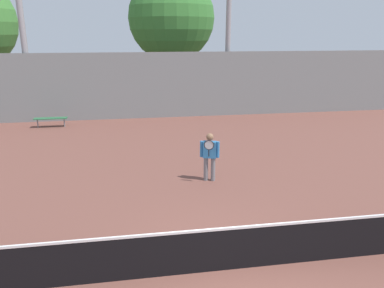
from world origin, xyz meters
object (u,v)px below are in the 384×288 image
(tennis_player, at_px, (210,154))
(light_pole_far_right, at_px, (229,7))
(bench_courtside_far, at_px, (51,119))
(tree_green_broad, at_px, (171,18))
(tennis_net, at_px, (222,249))
(light_pole_near_left, at_px, (21,21))

(tennis_player, distance_m, light_pole_far_right, 11.68)
(bench_courtside_far, height_order, tree_green_broad, tree_green_broad)
(tennis_net, height_order, tree_green_broad, tree_green_broad)
(light_pole_far_right, bearing_deg, bench_courtside_far, -169.20)
(tennis_net, relative_size, light_pole_far_right, 1.09)
(tennis_player, relative_size, tree_green_broad, 0.19)
(tennis_player, height_order, bench_courtside_far, tennis_player)
(tennis_player, bearing_deg, light_pole_near_left, 144.71)
(tennis_player, height_order, light_pole_near_left, light_pole_near_left)
(tennis_player, xyz_separation_m, light_pole_near_left, (-7.65, 9.93, 4.22))
(light_pole_near_left, relative_size, light_pole_far_right, 0.87)
(tennis_player, distance_m, tree_green_broad, 15.70)
(tennis_net, relative_size, tree_green_broad, 1.36)
(tennis_player, xyz_separation_m, tree_green_broad, (0.52, 15.00, 4.59))
(light_pole_near_left, bearing_deg, tree_green_broad, 31.80)
(light_pole_far_right, bearing_deg, tree_green_broad, 117.98)
(tree_green_broad, bearing_deg, tennis_player, -91.99)
(tennis_net, distance_m, tree_green_broad, 20.37)
(tennis_player, bearing_deg, bench_courtside_far, 144.96)
(tennis_player, relative_size, bench_courtside_far, 0.97)
(tennis_net, height_order, tennis_player, tennis_player)
(tennis_net, relative_size, light_pole_near_left, 1.25)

